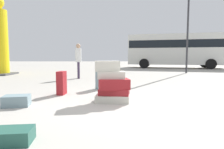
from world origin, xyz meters
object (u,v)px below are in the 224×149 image
suitcase_slate_left_side (99,78)px  parked_bus (175,49)px  suitcase_teal_upright_blue (10,136)px  suitcase_tower (112,84)px  suitcase_maroon_white_trunk (61,83)px  lamp_post (188,3)px  suitcase_slate_foreground_far (16,101)px  person_bearded_onlooker (78,58)px

suitcase_slate_left_side → parked_bus: size_ratio=0.08×
suitcase_slate_left_side → suitcase_teal_upright_blue: bearing=-123.3°
suitcase_teal_upright_blue → suitcase_tower: bearing=54.4°
suitcase_maroon_white_trunk → suitcase_slate_left_side: size_ratio=0.89×
suitcase_maroon_white_trunk → lamp_post: lamp_post is taller
suitcase_slate_foreground_far → lamp_post: lamp_post is taller
suitcase_slate_foreground_far → person_bearded_onlooker: bearing=75.1°
suitcase_maroon_white_trunk → suitcase_slate_left_side: suitcase_slate_left_side is taller
suitcase_maroon_white_trunk → suitcase_slate_foreground_far: bearing=-111.5°
suitcase_maroon_white_trunk → suitcase_slate_left_side: bearing=46.4°
suitcase_slate_foreground_far → suitcase_slate_left_side: (1.69, 2.27, 0.26)m
suitcase_maroon_white_trunk → parked_bus: (7.53, 13.16, 1.50)m
suitcase_teal_upright_blue → parked_bus: bearing=59.4°
suitcase_slate_foreground_far → person_bearded_onlooker: 5.56m
suitcase_tower → suitcase_slate_left_side: size_ratio=1.30×
suitcase_maroon_white_trunk → suitcase_slate_foreground_far: 1.50m
suitcase_teal_upright_blue → suitcase_slate_left_side: size_ratio=0.70×
parked_bus → lamp_post: lamp_post is taller
suitcase_slate_left_side → parked_bus: 13.92m
suitcase_teal_upright_blue → suitcase_maroon_white_trunk: bearing=86.7°
suitcase_tower → suitcase_slate_left_side: (-0.41, 1.82, -0.06)m
suitcase_tower → suitcase_slate_foreground_far: bearing=-168.0°
parked_bus → lamp_post: bearing=-87.1°
suitcase_tower → suitcase_maroon_white_trunk: 1.70m
person_bearded_onlooker → lamp_post: bearing=106.6°
suitcase_slate_foreground_far → parked_bus: (8.18, 14.49, 1.71)m
suitcase_slate_left_side → lamp_post: 9.30m
parked_bus → lamp_post: size_ratio=1.29×
suitcase_maroon_white_trunk → suitcase_slate_foreground_far: (-0.65, -1.34, -0.21)m
parked_bus → suitcase_tower: bearing=-99.3°
parked_bus → lamp_post: (-1.15, -5.83, 2.69)m
suitcase_slate_left_side → lamp_post: lamp_post is taller
suitcase_slate_left_side → suitcase_tower: bearing=-98.6°
suitcase_teal_upright_blue → lamp_post: lamp_post is taller
suitcase_slate_left_side → lamp_post: bearing=28.8°
suitcase_maroon_white_trunk → lamp_post: bearing=53.5°
suitcase_slate_left_side → parked_bus: (6.49, 12.22, 1.45)m
suitcase_teal_upright_blue → parked_bus: (7.36, 16.34, 1.74)m
suitcase_slate_foreground_far → lamp_post: (7.03, 8.66, 4.40)m
suitcase_slate_left_side → person_bearded_onlooker: (-1.26, 3.20, 0.65)m
suitcase_slate_left_side → lamp_post: size_ratio=0.11×
suitcase_teal_upright_blue → person_bearded_onlooker: bearing=86.7°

